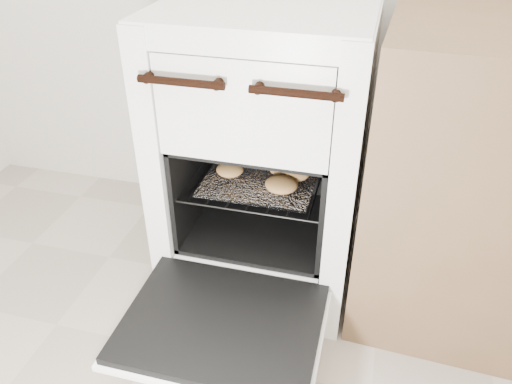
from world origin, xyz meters
TOP-DOWN VIEW (x-y plane):
  - stove at (-0.09, 1.16)m, footprint 0.60×0.67m
  - oven_door at (-0.09, 0.66)m, footprint 0.54×0.42m
  - oven_rack at (-0.09, 1.10)m, footprint 0.44×0.42m
  - foil_sheet at (-0.09, 1.08)m, footprint 0.34×0.30m
  - baked_rolls at (-0.03, 1.08)m, footprint 0.32×0.23m

SIDE VIEW (x-z plane):
  - oven_door at x=-0.09m, z-range 0.18..0.22m
  - oven_rack at x=-0.09m, z-range 0.41..0.41m
  - foil_sheet at x=-0.09m, z-range 0.41..0.42m
  - baked_rolls at x=-0.03m, z-range 0.42..0.46m
  - stove at x=-0.09m, z-range -0.01..0.91m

